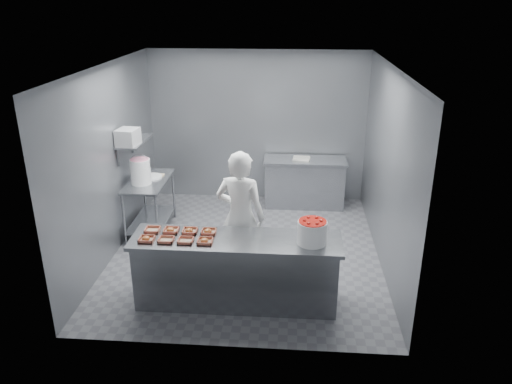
# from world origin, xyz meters

# --- Properties ---
(floor) EXTENTS (4.50, 4.50, 0.00)m
(floor) POSITION_xyz_m (0.00, 0.00, 0.00)
(floor) COLOR #4C4C51
(floor) RESTS_ON ground
(ceiling) EXTENTS (4.50, 4.50, 0.00)m
(ceiling) POSITION_xyz_m (0.00, 0.00, 2.80)
(ceiling) COLOR white
(ceiling) RESTS_ON wall_back
(wall_back) EXTENTS (4.00, 0.04, 2.80)m
(wall_back) POSITION_xyz_m (0.00, 2.25, 1.40)
(wall_back) COLOR slate
(wall_back) RESTS_ON ground
(wall_left) EXTENTS (0.04, 4.50, 2.80)m
(wall_left) POSITION_xyz_m (-2.00, 0.00, 1.40)
(wall_left) COLOR slate
(wall_left) RESTS_ON ground
(wall_right) EXTENTS (0.04, 4.50, 2.80)m
(wall_right) POSITION_xyz_m (2.00, 0.00, 1.40)
(wall_right) COLOR slate
(wall_right) RESTS_ON ground
(service_counter) EXTENTS (2.60, 0.70, 0.90)m
(service_counter) POSITION_xyz_m (0.00, -1.35, 0.45)
(service_counter) COLOR slate
(service_counter) RESTS_ON ground
(prep_table) EXTENTS (0.60, 1.20, 0.90)m
(prep_table) POSITION_xyz_m (-1.65, 0.60, 0.59)
(prep_table) COLOR slate
(prep_table) RESTS_ON ground
(back_counter) EXTENTS (1.50, 0.60, 0.90)m
(back_counter) POSITION_xyz_m (0.90, 1.90, 0.45)
(back_counter) COLOR slate
(back_counter) RESTS_ON ground
(wall_shelf) EXTENTS (0.35, 0.90, 0.03)m
(wall_shelf) POSITION_xyz_m (-1.82, 0.60, 1.55)
(wall_shelf) COLOR slate
(wall_shelf) RESTS_ON wall_left
(tray_0) EXTENTS (0.19, 0.18, 0.06)m
(tray_0) POSITION_xyz_m (-1.08, -1.48, 0.92)
(tray_0) COLOR tan
(tray_0) RESTS_ON service_counter
(tray_1) EXTENTS (0.19, 0.18, 0.04)m
(tray_1) POSITION_xyz_m (-0.84, -1.48, 0.92)
(tray_1) COLOR tan
(tray_1) RESTS_ON service_counter
(tray_2) EXTENTS (0.19, 0.18, 0.04)m
(tray_2) POSITION_xyz_m (-0.60, -1.48, 0.92)
(tray_2) COLOR tan
(tray_2) RESTS_ON service_counter
(tray_3) EXTENTS (0.19, 0.18, 0.06)m
(tray_3) POSITION_xyz_m (-0.36, -1.48, 0.92)
(tray_3) COLOR tan
(tray_3) RESTS_ON service_counter
(tray_4) EXTENTS (0.19, 0.18, 0.04)m
(tray_4) POSITION_xyz_m (-1.08, -1.22, 0.92)
(tray_4) COLOR tan
(tray_4) RESTS_ON service_counter
(tray_5) EXTENTS (0.19, 0.18, 0.06)m
(tray_5) POSITION_xyz_m (-0.84, -1.22, 0.92)
(tray_5) COLOR tan
(tray_5) RESTS_ON service_counter
(tray_6) EXTENTS (0.19, 0.18, 0.06)m
(tray_6) POSITION_xyz_m (-0.60, -1.22, 0.92)
(tray_6) COLOR tan
(tray_6) RESTS_ON service_counter
(tray_7) EXTENTS (0.19, 0.18, 0.06)m
(tray_7) POSITION_xyz_m (-0.36, -1.22, 0.92)
(tray_7) COLOR tan
(tray_7) RESTS_ON service_counter
(worker) EXTENTS (0.75, 0.57, 1.84)m
(worker) POSITION_xyz_m (-0.01, -0.75, 0.92)
(worker) COLOR white
(worker) RESTS_ON ground
(strawberry_tub) EXTENTS (0.35, 0.35, 0.29)m
(strawberry_tub) POSITION_xyz_m (0.92, -1.39, 1.06)
(strawberry_tub) COLOR white
(strawberry_tub) RESTS_ON service_counter
(glaze_bucket) EXTENTS (0.33, 0.32, 0.49)m
(glaze_bucket) POSITION_xyz_m (-1.71, 0.45, 1.11)
(glaze_bucket) COLOR white
(glaze_bucket) RESTS_ON prep_table
(bucket_lid) EXTENTS (0.40, 0.40, 0.03)m
(bucket_lid) POSITION_xyz_m (-1.63, 0.74, 0.91)
(bucket_lid) COLOR white
(bucket_lid) RESTS_ON prep_table
(rag) EXTENTS (0.14, 0.12, 0.02)m
(rag) POSITION_xyz_m (-1.52, 0.84, 0.91)
(rag) COLOR #CCB28C
(rag) RESTS_ON prep_table
(appliance) EXTENTS (0.33, 0.37, 0.25)m
(appliance) POSITION_xyz_m (-1.82, 0.33, 1.69)
(appliance) COLOR gray
(appliance) RESTS_ON wall_shelf
(paper_stack) EXTENTS (0.32, 0.26, 0.04)m
(paper_stack) POSITION_xyz_m (0.83, 1.90, 0.92)
(paper_stack) COLOR silver
(paper_stack) RESTS_ON back_counter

